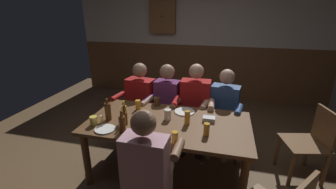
{
  "coord_description": "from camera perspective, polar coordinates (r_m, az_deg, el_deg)",
  "views": [
    {
      "loc": [
        0.57,
        -2.43,
        1.94
      ],
      "look_at": [
        0.0,
        -0.15,
        1.05
      ],
      "focal_mm": 24.47,
      "sensor_mm": 36.0,
      "label": 1
    }
  ],
  "objects": [
    {
      "name": "ground_plane",
      "position": [
        3.16,
        0.68,
        -17.18
      ],
      "size": [
        6.61,
        6.61,
        0.0
      ],
      "primitive_type": "plane",
      "color": "brown"
    },
    {
      "name": "back_wall_upper",
      "position": [
        5.15,
        8.15,
        19.64
      ],
      "size": [
        5.51,
        0.12,
        1.36
      ],
      "primitive_type": "cube",
      "color": "beige"
    },
    {
      "name": "back_wall_wainscot",
      "position": [
        5.33,
        7.46,
        5.84
      ],
      "size": [
        5.51,
        0.12,
        1.18
      ],
      "primitive_type": "cube",
      "color": "brown",
      "rests_on": "ground_plane"
    },
    {
      "name": "dining_table",
      "position": [
        2.69,
        -0.01,
        -8.46
      ],
      "size": [
        1.85,
        0.98,
        0.72
      ],
      "color": "brown",
      "rests_on": "ground_plane"
    },
    {
      "name": "person_0",
      "position": [
        3.48,
        -7.29,
        -0.98
      ],
      "size": [
        0.59,
        0.59,
        1.2
      ],
      "rotation": [
        0.0,
        0.0,
        2.99
      ],
      "color": "#AD1919",
      "rests_on": "ground_plane"
    },
    {
      "name": "person_1",
      "position": [
        3.35,
        -0.62,
        -1.75
      ],
      "size": [
        0.51,
        0.54,
        1.2
      ],
      "rotation": [
        0.0,
        0.0,
        3.06
      ],
      "color": "#6B2D66",
      "rests_on": "ground_plane"
    },
    {
      "name": "person_2",
      "position": [
        3.27,
        6.62,
        -2.2
      ],
      "size": [
        0.56,
        0.54,
        1.23
      ],
      "rotation": [
        0.0,
        0.0,
        3.17
      ],
      "color": "#AD1919",
      "rests_on": "ground_plane"
    },
    {
      "name": "person_3",
      "position": [
        3.25,
        13.59,
        -3.35
      ],
      "size": [
        0.56,
        0.57,
        1.18
      ],
      "rotation": [
        0.0,
        0.0,
        2.97
      ],
      "color": "#2D4C84",
      "rests_on": "ground_plane"
    },
    {
      "name": "person_4",
      "position": [
        2.1,
        -4.9,
        -16.82
      ],
      "size": [
        0.53,
        0.51,
        1.21
      ],
      "rotation": [
        0.0,
        0.0,
        -0.02
      ],
      "color": "#B78493",
      "rests_on": "ground_plane"
    },
    {
      "name": "chair_empty_near_left",
      "position": [
        3.21,
        32.05,
        -9.91
      ],
      "size": [
        0.53,
        0.53,
        0.88
      ],
      "rotation": [
        0.0,
        0.0,
        -4.49
      ],
      "color": "brown",
      "rests_on": "ground_plane"
    },
    {
      "name": "table_candle",
      "position": [
        2.73,
        -16.21,
        -5.85
      ],
      "size": [
        0.04,
        0.04,
        0.08
      ],
      "primitive_type": "cylinder",
      "color": "#F9E08C",
      "rests_on": "dining_table"
    },
    {
      "name": "condiment_caddy",
      "position": [
        2.69,
        10.15,
        -6.04
      ],
      "size": [
        0.14,
        0.1,
        0.05
      ],
      "primitive_type": "cube",
      "color": "#B2B7BC",
      "rests_on": "dining_table"
    },
    {
      "name": "plate_0",
      "position": [
        2.88,
        4.15,
        -4.29
      ],
      "size": [
        0.25,
        0.25,
        0.01
      ],
      "primitive_type": "cylinder",
      "color": "white",
      "rests_on": "dining_table"
    },
    {
      "name": "plate_1",
      "position": [
        2.57,
        -15.4,
        -8.33
      ],
      "size": [
        0.22,
        0.22,
        0.01
      ],
      "primitive_type": "cylinder",
      "color": "white",
      "rests_on": "dining_table"
    },
    {
      "name": "bottle_0",
      "position": [
        2.6,
        -10.74,
        -5.58
      ],
      "size": [
        0.06,
        0.06,
        0.23
      ],
      "color": "#593314",
      "rests_on": "dining_table"
    },
    {
      "name": "bottle_1",
      "position": [
        2.67,
        -10.84,
        -4.5
      ],
      "size": [
        0.06,
        0.06,
        0.25
      ],
      "color": "gold",
      "rests_on": "dining_table"
    },
    {
      "name": "bottle_2",
      "position": [
        2.74,
        -14.72,
        -4.03
      ],
      "size": [
        0.07,
        0.07,
        0.26
      ],
      "color": "#593314",
      "rests_on": "dining_table"
    },
    {
      "name": "bottle_3",
      "position": [
        2.44,
        -11.35,
        -7.18
      ],
      "size": [
        0.07,
        0.07,
        0.25
      ],
      "color": "#593314",
      "rests_on": "dining_table"
    },
    {
      "name": "pint_glass_0",
      "position": [
        3.06,
        -2.74,
        -1.7
      ],
      "size": [
        0.08,
        0.08,
        0.12
      ],
      "primitive_type": "cylinder",
      "color": "#4C2D19",
      "rests_on": "dining_table"
    },
    {
      "name": "pint_glass_1",
      "position": [
        2.57,
        4.81,
        -5.75
      ],
      "size": [
        0.06,
        0.06,
        0.16
      ],
      "primitive_type": "cylinder",
      "color": "gold",
      "rests_on": "dining_table"
    },
    {
      "name": "pint_glass_2",
      "position": [
        2.67,
        -0.07,
        -5.0
      ],
      "size": [
        0.08,
        0.08,
        0.12
      ],
      "primitive_type": "cylinder",
      "color": "white",
      "rests_on": "dining_table"
    },
    {
      "name": "pint_glass_3",
      "position": [
        2.95,
        -7.48,
        -2.6
      ],
      "size": [
        0.07,
        0.07,
        0.13
      ],
      "primitive_type": "cylinder",
      "color": "gold",
      "rests_on": "dining_table"
    },
    {
      "name": "pint_glass_4",
      "position": [
        2.68,
        -18.02,
        -6.24
      ],
      "size": [
        0.08,
        0.08,
        0.1
      ],
      "primitive_type": "cylinder",
      "color": "#E5C64C",
      "rests_on": "dining_table"
    },
    {
      "name": "pint_glass_5",
      "position": [
        2.39,
        9.57,
        -8.51
      ],
      "size": [
        0.06,
        0.06,
        0.13
      ],
      "primitive_type": "cylinder",
      "color": "gold",
      "rests_on": "dining_table"
    },
    {
      "name": "pint_glass_6",
      "position": [
        2.23,
        1.7,
        -10.64
      ],
      "size": [
        0.06,
        0.06,
        0.12
      ],
      "primitive_type": "cylinder",
      "color": "gold",
      "rests_on": "dining_table"
    },
    {
      "name": "wall_dart_cabinet",
      "position": [
        5.18,
        -1.33,
        18.9
      ],
      "size": [
        0.56,
        0.15,
        0.7
      ],
      "color": "brown"
    }
  ]
}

